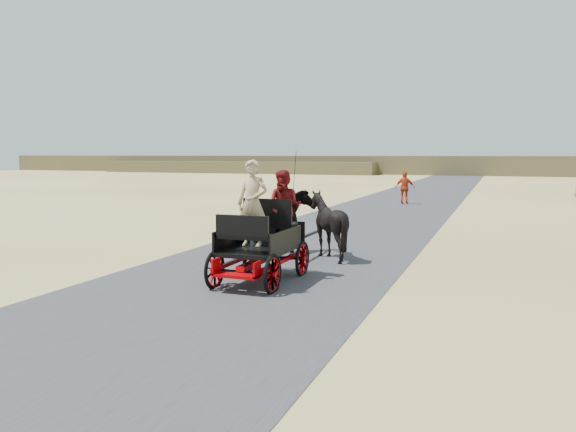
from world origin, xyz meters
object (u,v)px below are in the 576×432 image
(horse_left, at_px, (287,223))
(pedestrian, at_px, (405,188))
(carriage, at_px, (261,264))
(horse_right, at_px, (328,225))

(horse_left, height_order, pedestrian, pedestrian)
(carriage, height_order, horse_right, horse_right)
(horse_right, distance_m, pedestrian, 16.31)
(horse_right, bearing_deg, pedestrian, -87.60)
(carriage, bearing_deg, pedestrian, 90.40)
(horse_left, relative_size, pedestrian, 1.16)
(horse_left, height_order, horse_right, horse_right)
(horse_left, xyz_separation_m, pedestrian, (0.42, 16.30, 0.02))
(horse_left, distance_m, pedestrian, 16.30)
(pedestrian, bearing_deg, carriage, 89.06)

